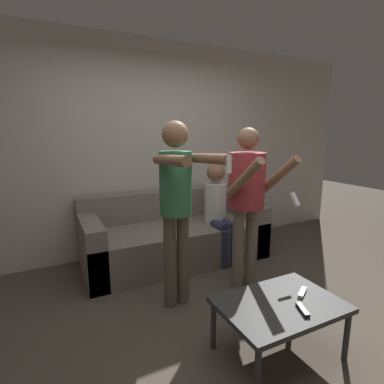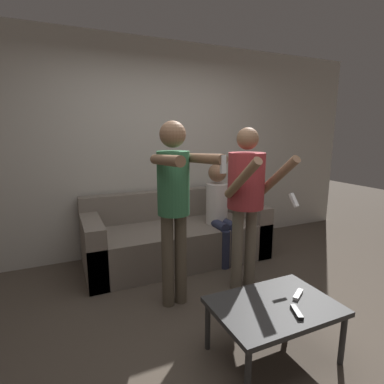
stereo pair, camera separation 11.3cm
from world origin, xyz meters
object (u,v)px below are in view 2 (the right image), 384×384
Objects in this scene: person_standing_left at (175,195)px; remote_near at (297,312)px; person_seated at (220,208)px; couch at (176,237)px; person_standing_right at (247,191)px; remote_far at (298,295)px; coffee_table at (274,309)px.

remote_near is at bearing -66.48° from person_standing_left.
person_seated is 1.82m from remote_near.
couch reaches higher than remote_near.
remote_far is at bearing -98.69° from person_standing_right.
coffee_table is at bearing -66.19° from person_standing_left.
person_seated is (0.86, 0.72, -0.37)m from person_standing_left.
person_standing_right is at bearing 0.76° from person_standing_left.
remote_near and remote_far have the same top height.
person_standing_right is 0.80m from person_seated.
remote_near is at bearing -105.96° from person_standing_right.
remote_near is 1.04× the size of remote_far.
person_standing_right is 1.16m from coffee_table.
couch reaches higher than remote_far.
person_standing_right reaches higher than remote_near.
person_standing_left is 11.40× the size of remote_far.
person_standing_left reaches higher than remote_far.
couch is 14.39× the size of remote_near.
remote_near is at bearing -87.80° from couch.
remote_near is (-0.30, -1.05, -0.60)m from person_standing_right.
person_seated is 1.41× the size of coffee_table.
person_standing_right is 1.90× the size of coffee_table.
remote_far is at bearing 3.28° from coffee_table.
couch is 1.84m from remote_far.
couch is 1.99m from remote_near.
person_standing_right reaches higher than remote_far.
person_seated is at bearing 73.82° from coffee_table.
remote_near is 0.23m from remote_far.
person_standing_right reaches higher than couch.
remote_near is (0.08, -1.98, 0.13)m from couch.
person_standing_left reaches higher than couch.
remote_near is (0.45, -1.04, -0.62)m from person_standing_left.
coffee_table is at bearing -111.76° from person_standing_right.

